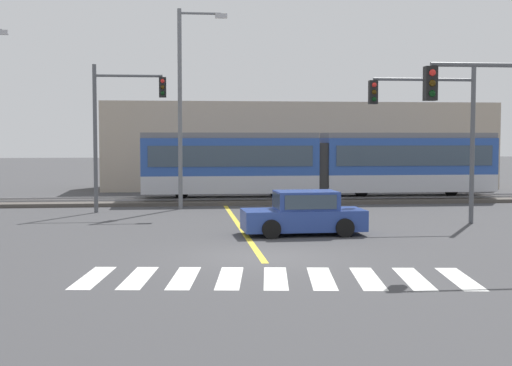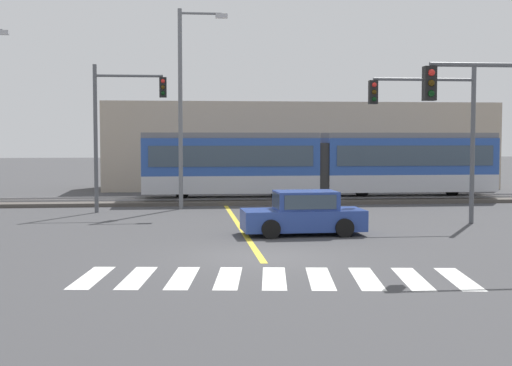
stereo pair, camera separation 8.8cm
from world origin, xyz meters
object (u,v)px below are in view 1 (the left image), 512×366
traffic_light_far_left (118,117)px  sedan_crossing (304,214)px  light_rail_tram (319,162)px  traffic_light_mid_right (437,120)px  street_lamp_centre (184,97)px  traffic_light_near_right (510,122)px

traffic_light_far_left → sedan_crossing: bearing=-49.3°
light_rail_tram → traffic_light_far_left: (-10.05, -4.47, 2.23)m
light_rail_tram → traffic_light_mid_right: traffic_light_mid_right is taller
traffic_light_far_left → street_lamp_centre: street_lamp_centre is taller
traffic_light_mid_right → traffic_light_near_right: traffic_light_mid_right is taller
street_lamp_centre → traffic_light_far_left: bearing=-157.1°
traffic_light_near_right → street_lamp_centre: street_lamp_centre is taller
traffic_light_mid_right → street_lamp_centre: street_lamp_centre is taller
traffic_light_near_right → street_lamp_centre: (-8.51, 15.39, 1.48)m
street_lamp_centre → light_rail_tram: bearing=24.5°
sedan_crossing → traffic_light_far_left: size_ratio=0.65×
light_rail_tram → traffic_light_mid_right: (2.61, -10.09, 1.99)m
light_rail_tram → traffic_light_far_left: 11.22m
sedan_crossing → street_lamp_centre: (-4.01, 9.36, 4.57)m
light_rail_tram → sedan_crossing: light_rail_tram is taller
traffic_light_mid_right → traffic_light_far_left: 13.86m
light_rail_tram → traffic_light_near_right: traffic_light_near_right is taller
sedan_crossing → traffic_light_mid_right: traffic_light_mid_right is taller
traffic_light_mid_right → traffic_light_near_right: size_ratio=1.07×
traffic_light_far_left → street_lamp_centre: size_ratio=0.71×
light_rail_tram → traffic_light_near_right: (1.42, -18.61, 1.74)m
traffic_light_mid_right → traffic_light_far_left: traffic_light_far_left is taller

